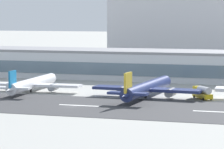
{
  "coord_description": "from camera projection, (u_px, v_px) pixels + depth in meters",
  "views": [
    {
      "loc": [
        61.36,
        -161.59,
        26.06
      ],
      "look_at": [
        4.02,
        25.13,
        6.87
      ],
      "focal_mm": 99.73,
      "sensor_mm": 36.0,
      "label": 1
    }
  ],
  "objects": [
    {
      "name": "airliner_gold_tail_gate_2",
      "position": [
        146.0,
        88.0,
        191.75
      ],
      "size": [
        34.61,
        45.25,
        9.44
      ],
      "rotation": [
        0.0,
        0.0,
        1.5
      ],
      "color": "navy",
      "rests_on": "ground_plane"
    },
    {
      "name": "runway_centreline_dash_4",
      "position": [
        79.0,
        105.0,
        176.26
      ],
      "size": [
        12.0,
        1.2,
        0.01
      ],
      "primitive_type": "cube",
      "color": "white",
      "rests_on": "runway_strip"
    },
    {
      "name": "service_fuel_truck_0",
      "position": [
        202.0,
        93.0,
        189.74
      ],
      "size": [
        7.21,
        8.34,
        3.95
      ],
      "rotation": [
        0.0,
        0.0,
        2.22
      ],
      "color": "gold",
      "rests_on": "ground_plane"
    },
    {
      "name": "terminal_building",
      "position": [
        132.0,
        64.0,
        249.52
      ],
      "size": [
        179.88,
        25.43,
        11.52
      ],
      "color": "silver",
      "rests_on": "ground_plane"
    },
    {
      "name": "airliner_blue_tail_gate_1",
      "position": [
        31.0,
        84.0,
        206.36
      ],
      "size": [
        33.94,
        40.8,
        8.51
      ],
      "rotation": [
        0.0,
        0.0,
        1.61
      ],
      "color": "silver",
      "rests_on": "ground_plane"
    },
    {
      "name": "distant_hotel_block",
      "position": [
        197.0,
        18.0,
        371.28
      ],
      "size": [
        100.59,
        39.68,
        46.5
      ],
      "primitive_type": "cube",
      "color": "#BCBCC1",
      "rests_on": "ground_plane"
    },
    {
      "name": "runway_centreline_dash_5",
      "position": [
        216.0,
        112.0,
        164.96
      ],
      "size": [
        12.0,
        1.2,
        0.01
      ],
      "primitive_type": "cube",
      "color": "white",
      "rests_on": "runway_strip"
    },
    {
      "name": "runway_strip",
      "position": [
        75.0,
        105.0,
        176.58
      ],
      "size": [
        800.0,
        36.82,
        0.08
      ],
      "primitive_type": "cube",
      "color": "#38383A",
      "rests_on": "ground_plane"
    },
    {
      "name": "ground_plane",
      "position": [
        72.0,
        107.0,
        174.2
      ],
      "size": [
        1400.0,
        1400.0,
        0.0
      ],
      "primitive_type": "plane",
      "color": "#9E9E99"
    }
  ]
}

